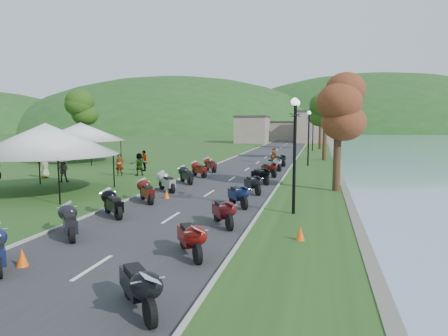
# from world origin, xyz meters

# --- Properties ---
(road) EXTENTS (7.00, 120.00, 0.02)m
(road) POSITION_xyz_m (0.00, 40.00, 0.01)
(road) COLOR #2F2F31
(road) RESTS_ON ground
(hills_backdrop) EXTENTS (360.00, 120.00, 76.00)m
(hills_backdrop) POSITION_xyz_m (0.00, 200.00, 0.00)
(hills_backdrop) COLOR #285621
(hills_backdrop) RESTS_ON ground
(far_building) EXTENTS (18.00, 16.00, 5.00)m
(far_building) POSITION_xyz_m (-2.00, 85.00, 2.50)
(far_building) COLOR gray
(far_building) RESTS_ON ground
(moto_row_left) EXTENTS (2.60, 40.78, 1.10)m
(moto_row_left) POSITION_xyz_m (-2.52, 12.47, 0.55)
(moto_row_left) COLOR #331411
(moto_row_left) RESTS_ON ground
(moto_row_right) EXTENTS (2.60, 39.12, 1.10)m
(moto_row_right) POSITION_xyz_m (2.37, 18.96, 0.55)
(moto_row_right) COLOR #331411
(moto_row_right) RESTS_ON ground
(vendor_tent_main) EXTENTS (5.37, 5.37, 4.00)m
(vendor_tent_main) POSITION_xyz_m (-9.06, 20.05, 2.00)
(vendor_tent_main) COLOR silver
(vendor_tent_main) RESTS_ON ground
(vendor_tent_side) EXTENTS (5.73, 5.73, 4.00)m
(vendor_tent_side) POSITION_xyz_m (-17.50, 36.30, 2.00)
(vendor_tent_side) COLOR silver
(vendor_tent_side) RESTS_ON ground
(tree_lakeside) EXTENTS (2.82, 2.82, 7.85)m
(tree_lakeside) POSITION_xyz_m (7.05, 24.60, 3.92)
(tree_lakeside) COLOR #2F5816
(tree_lakeside) RESTS_ON ground
(pedestrian_a) EXTENTS (0.73, 0.65, 1.67)m
(pedestrian_a) POSITION_xyz_m (-8.58, 27.57, 0.00)
(pedestrian_a) COLOR slate
(pedestrian_a) RESTS_ON ground
(pedestrian_b) EXTENTS (0.91, 0.71, 1.64)m
(pedestrian_b) POSITION_xyz_m (-10.87, 23.93, 0.00)
(pedestrian_b) COLOR slate
(pedestrian_b) RESTS_ON ground
(traffic_cone_near) EXTENTS (0.34, 0.34, 0.54)m
(traffic_cone_near) POSITION_xyz_m (-1.98, 9.62, 0.27)
(traffic_cone_near) COLOR #F2590C
(traffic_cone_near) RESTS_ON ground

